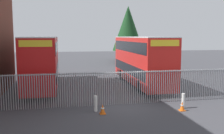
% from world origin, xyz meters
% --- Properties ---
extents(ground_plane, '(100.00, 100.00, 0.00)m').
position_xyz_m(ground_plane, '(0.00, 8.00, 0.00)').
color(ground_plane, '#3D3D42').
extents(palisade_fence, '(15.72, 0.14, 2.35)m').
position_xyz_m(palisade_fence, '(-0.25, 0.00, 1.18)').
color(palisade_fence, gray).
rests_on(palisade_fence, ground).
extents(double_decker_bus_near_gate, '(2.54, 10.81, 4.42)m').
position_xyz_m(double_decker_bus_near_gate, '(3.16, 6.19, 2.42)').
color(double_decker_bus_near_gate, red).
rests_on(double_decker_bus_near_gate, ground).
extents(double_decker_bus_behind_fence_left, '(2.54, 10.81, 4.42)m').
position_xyz_m(double_decker_bus_behind_fence_left, '(-5.63, 6.77, 2.42)').
color(double_decker_bus_behind_fence_left, red).
rests_on(double_decker_bus_behind_fence_left, ground).
extents(bollard_near_left, '(0.20, 0.20, 0.95)m').
position_xyz_m(bollard_near_left, '(-2.03, -1.25, 0.47)').
color(bollard_near_left, silver).
rests_on(bollard_near_left, ground).
extents(bollard_center_front, '(0.20, 0.20, 0.95)m').
position_xyz_m(bollard_center_front, '(3.39, -1.70, 0.47)').
color(bollard_center_front, silver).
rests_on(bollard_center_front, ground).
extents(traffic_cone_by_gate, '(0.34, 0.34, 0.59)m').
position_xyz_m(traffic_cone_by_gate, '(3.10, -2.16, 0.29)').
color(traffic_cone_by_gate, orange).
rests_on(traffic_cone_by_gate, ground).
extents(traffic_cone_mid_forecourt, '(0.34, 0.34, 0.59)m').
position_xyz_m(traffic_cone_mid_forecourt, '(-1.71, -1.86, 0.29)').
color(traffic_cone_mid_forecourt, orange).
rests_on(traffic_cone_mid_forecourt, ground).
extents(tree_tall_back, '(5.59, 5.59, 9.84)m').
position_xyz_m(tree_tall_back, '(7.89, 28.90, 5.84)').
color(tree_tall_back, '#4C3823').
rests_on(tree_tall_back, ground).
extents(tree_short_side, '(4.72, 4.72, 8.94)m').
position_xyz_m(tree_short_side, '(6.41, 23.78, 5.56)').
color(tree_short_side, '#4C3823').
rests_on(tree_short_side, ground).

